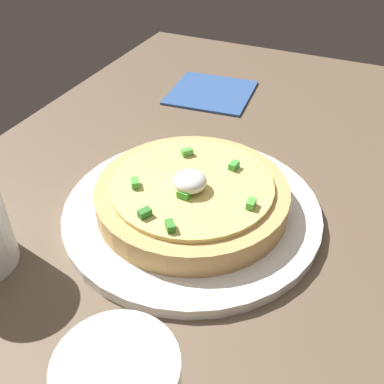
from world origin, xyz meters
TOP-DOWN VIEW (x-y plane):
  - dining_table at (0.00, 0.00)cm, footprint 94.93×71.40cm
  - plate at (6.72, -3.19)cm, footprint 28.78×28.78cm
  - pizza at (6.74, -3.18)cm, footprint 21.22×21.22cm
  - napkin at (-23.06, -13.10)cm, footprint 14.35×14.35cm

SIDE VIEW (x-z plane):
  - dining_table at x=0.00cm, z-range 0.00..3.15cm
  - napkin at x=-23.06cm, z-range 3.15..3.55cm
  - plate at x=6.72cm, z-range 3.15..4.42cm
  - pizza at x=6.74cm, z-range 3.41..8.68cm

